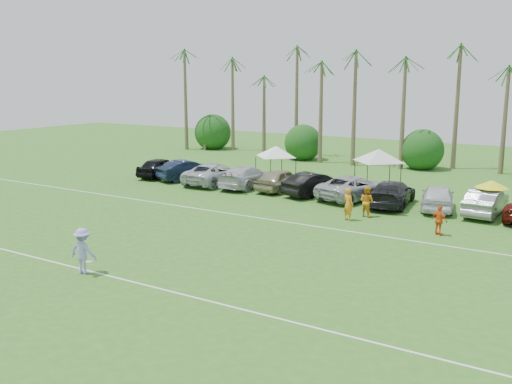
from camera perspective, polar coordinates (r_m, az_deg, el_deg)
The scene contains 31 objects.
ground at distance 26.07m, azimuth -21.95°, elevation -7.99°, with size 120.00×120.00×0.00m, color #32671F.
field_lines at distance 31.18m, azimuth -10.10°, elevation -4.16°, with size 80.00×12.10×0.01m.
palm_tree_0 at distance 67.17m, azimuth -7.34°, elevation 10.69°, with size 2.40×2.40×8.90m.
palm_tree_1 at distance 64.14m, azimuth -3.81°, elevation 11.50°, with size 2.40×2.40×9.90m.
palm_tree_2 at distance 61.39m, azimuth 0.07°, elevation 12.33°, with size 2.40×2.40×10.90m.
palm_tree_3 at distance 59.41m, azimuth 3.45°, elevation 13.16°, with size 2.40×2.40×11.90m.
palm_tree_4 at distance 57.61m, azimuth 6.98°, elevation 10.58°, with size 2.40×2.40×8.90m.
palm_tree_5 at distance 56.04m, azimuth 10.79°, elevation 11.33°, with size 2.40×2.40×9.90m.
palm_tree_6 at distance 54.74m, azimuth 14.82°, elevation 12.06°, with size 2.40×2.40×10.90m.
palm_tree_7 at distance 53.71m, azimuth 19.05°, elevation 12.74°, with size 2.40×2.40×11.90m.
palm_tree_8 at distance 52.79m, azimuth 24.22°, elevation 9.59°, with size 2.40×2.40×8.90m.
bush_tree_0 at distance 66.45m, azimuth -4.65°, elevation 5.82°, with size 4.00×4.00×4.00m.
bush_tree_1 at distance 59.72m, azimuth 5.51°, elevation 5.17°, with size 4.00×4.00×4.00m.
bush_tree_2 at distance 55.52m, azimuth 16.71°, elevation 4.26°, with size 4.00×4.00×4.00m.
sideline_player_a at distance 33.83m, azimuth 9.22°, elevation -1.20°, with size 0.71×0.47×1.94m, color orange.
sideline_player_b at distance 34.96m, azimuth 11.02°, elevation -0.94°, with size 0.90×0.70×1.85m, color orange.
sideline_player_c at distance 31.84m, azimuth 17.86°, elevation -2.72°, with size 0.95×0.39×1.62m, color #EA581A.
canopy_tent_left at distance 47.43m, azimuth 2.03°, elevation 4.62°, with size 3.82×3.82×3.10m.
canopy_tent_right at distance 44.35m, azimuth 12.20°, elevation 4.23°, with size 4.19×4.19×3.40m.
market_umbrella at distance 36.88m, azimuth 22.52°, elevation 0.73°, with size 2.00×2.00×2.23m.
frisbee_player at distance 25.56m, azimuth -16.91°, elevation -5.66°, with size 1.38×0.91×2.01m.
parked_car_0 at distance 48.58m, azimuth -9.53°, elevation 2.46°, with size 1.95×4.84×1.65m, color black.
parked_car_1 at distance 46.79m, azimuth -6.84°, elevation 2.19°, with size 1.75×5.01×1.65m, color black.
parked_car_2 at distance 44.88m, azimuth -4.17°, elevation 1.85°, with size 2.74×5.94×1.65m, color #B8BCC1.
parked_car_3 at distance 43.43m, azimuth -0.96°, elevation 1.55°, with size 2.31×5.69×1.65m, color silver.
parked_car_4 at distance 42.19m, azimuth 2.52°, elevation 1.25°, with size 1.95×4.84×1.65m, color gray.
parked_car_5 at distance 40.67m, azimuth 5.87°, elevation 0.81°, with size 1.75×5.01×1.65m, color black.
parked_car_6 at distance 39.73m, azimuth 9.73°, elevation 0.45°, with size 2.74×5.94×1.65m, color #ACAFB3.
parked_car_7 at distance 38.29m, azimuth 13.42°, elevation -0.12°, with size 2.31×5.69×1.65m, color black.
parked_car_8 at distance 37.85m, azimuth 17.71°, elevation -0.48°, with size 1.95×4.84×1.65m, color silver.
parked_car_9 at distance 37.37m, azimuth 22.00°, elevation -0.93°, with size 1.75×5.01×1.65m, color gray.
Camera 1 is at (20.15, -14.29, 8.33)m, focal length 40.00 mm.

